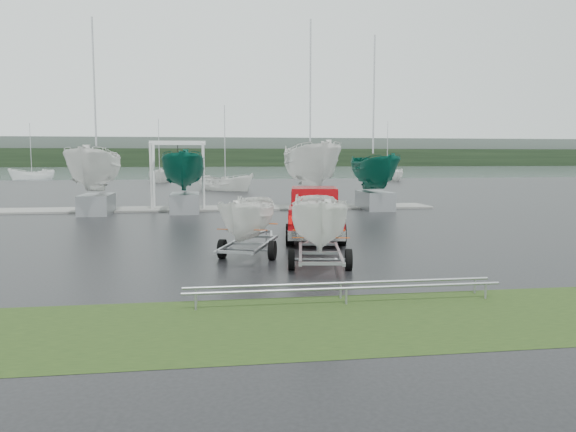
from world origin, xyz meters
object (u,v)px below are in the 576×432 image
Objects in this scene: trailer_parked at (248,183)px; boat_hoist at (178,165)px; pickup_truck at (314,212)px; trailer_hitched at (320,178)px.

boat_hoist is at bearing 118.22° from trailer_parked.
pickup_truck is 5.40m from trailer_parked.
trailer_parked is (-1.87, 1.99, -0.24)m from trailer_hitched.
trailer_hitched reaches higher than boat_hoist.
pickup_truck is at bearing 74.07° from trailer_parked.
boat_hoist is (-5.85, 12.55, 1.66)m from pickup_truck.
trailer_parked reaches higher than pickup_truck.
trailer_hitched is 1.11× the size of trailer_parked.
trailer_parked is 1.04× the size of boat_hoist.
trailer_hitched reaches higher than pickup_truck.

